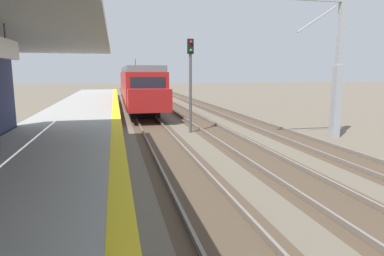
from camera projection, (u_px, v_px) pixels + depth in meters
The scene contains 7 objects.
station_platform at pixel (49, 162), 11.15m from camera, with size 5.00×80.00×0.91m.
track_pair_nearest_platform at pixel (163, 143), 16.03m from camera, with size 2.34×120.00×0.16m.
track_pair_middle at pixel (231, 140), 16.79m from camera, with size 2.34×120.00×0.16m.
track_pair_far_side at pixel (292, 137), 17.54m from camera, with size 2.34×120.00×0.16m.
approaching_train at pixel (139, 86), 30.76m from camera, with size 2.93×19.60×4.76m.
rail_signal_post at pixel (190, 76), 18.63m from camera, with size 0.32×0.34×5.20m.
catenary_pylon_far_side at pixel (333, 68), 17.05m from camera, with size 5.00×0.40×7.50m.
Camera 1 is at (-0.28, 4.39, 3.39)m, focal length 31.37 mm.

